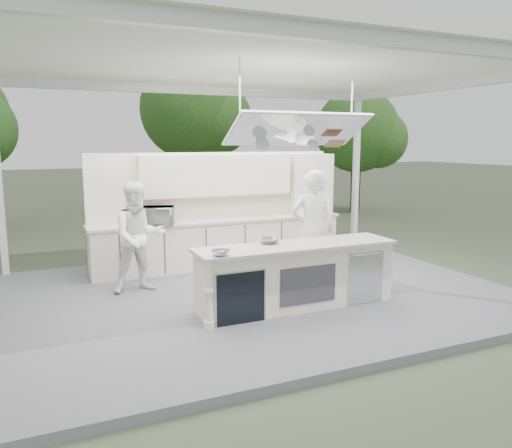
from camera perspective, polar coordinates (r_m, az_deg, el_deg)
name	(u,v)px	position (r m, az deg, el deg)	size (l,w,h in m)	color
ground	(259,298)	(8.40, 0.40, -8.47)	(90.00, 90.00, 0.00)	#3E4831
stage_deck	(259,295)	(8.38, 0.40, -8.08)	(8.00, 6.00, 0.12)	#59595E
tent	(260,67)	(8.06, 0.49, 17.49)	(8.20, 6.20, 3.86)	white
demo_island	(295,276)	(7.52, 4.53, -5.90)	(3.10, 0.79, 0.95)	beige
back_counter	(220,242)	(9.95, -4.11, -2.10)	(5.08, 0.72, 0.95)	beige
back_wall_unit	(237,192)	(10.16, -2.23, 3.73)	(5.05, 0.48, 2.25)	beige
tree_cluster	(134,120)	(17.35, -13.79, 11.46)	(19.55, 9.40, 5.85)	#4A3425
head_chef	(313,230)	(8.33, 6.51, -0.71)	(0.73, 0.48, 2.00)	white
sous_chef	(139,237)	(8.39, -13.24, -1.47)	(0.89, 0.69, 1.82)	white
toaster_oven	(157,216)	(9.30, -11.26, 0.94)	(0.61, 0.41, 0.34)	silver
bowl_large	(269,241)	(7.48, 1.50, -1.91)	(0.33, 0.33, 0.08)	#AFB2B6
bowl_small	(220,253)	(6.68, -4.08, -3.31)	(0.25, 0.25, 0.08)	#BABCC1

